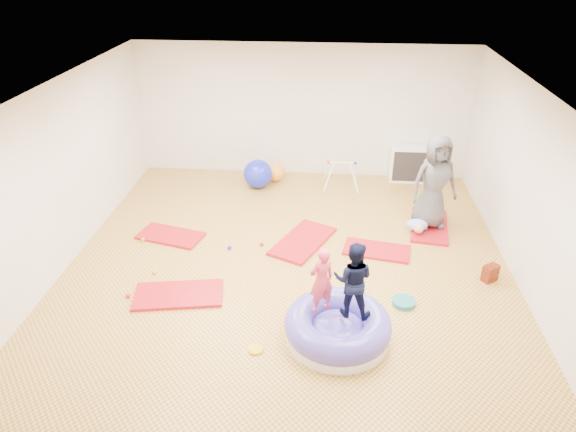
{
  "coord_description": "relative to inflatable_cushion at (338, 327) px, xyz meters",
  "views": [
    {
      "loc": [
        0.57,
        -6.51,
        4.62
      ],
      "look_at": [
        0.0,
        0.3,
        0.9
      ],
      "focal_mm": 32.0,
      "sensor_mm": 36.0,
      "label": 1
    }
  ],
  "objects": [
    {
      "name": "room",
      "position": [
        -0.78,
        1.32,
        1.23
      ],
      "size": [
        7.01,
        8.01,
        2.81
      ],
      "color": "gold",
      "rests_on": "ground"
    },
    {
      "name": "gym_mat_front_left",
      "position": [
        -2.31,
        0.68,
        -0.14
      ],
      "size": [
        1.36,
        0.84,
        0.05
      ],
      "primitive_type": "cube",
      "rotation": [
        0.0,
        0.0,
        0.17
      ],
      "color": "red",
      "rests_on": "ground"
    },
    {
      "name": "gym_mat_mid_left",
      "position": [
        -2.91,
        2.33,
        -0.15
      ],
      "size": [
        1.23,
        0.83,
        0.05
      ],
      "primitive_type": "cube",
      "rotation": [
        0.0,
        0.0,
        -0.26
      ],
      "color": "red",
      "rests_on": "ground"
    },
    {
      "name": "gym_mat_center_back",
      "position": [
        -0.59,
        2.34,
        -0.14
      ],
      "size": [
        1.16,
        1.48,
        0.06
      ],
      "primitive_type": "cube",
      "rotation": [
        0.0,
        0.0,
        1.13
      ],
      "color": "red",
      "rests_on": "ground"
    },
    {
      "name": "gym_mat_right",
      "position": [
        0.66,
        2.16,
        -0.15
      ],
      "size": [
        1.17,
        0.74,
        0.05
      ],
      "primitive_type": "cube",
      "rotation": [
        0.0,
        0.0,
        -0.19
      ],
      "color": "red",
      "rests_on": "ground"
    },
    {
      "name": "gym_mat_rear_right",
      "position": [
        1.66,
        3.06,
        -0.14
      ],
      "size": [
        0.82,
        1.35,
        0.05
      ],
      "primitive_type": "cube",
      "rotation": [
        0.0,
        0.0,
        1.42
      ],
      "color": "red",
      "rests_on": "ground"
    },
    {
      "name": "inflatable_cushion",
      "position": [
        0.0,
        0.0,
        0.0
      ],
      "size": [
        1.39,
        1.39,
        0.44
      ],
      "rotation": [
        0.0,
        0.0,
        0.23
      ],
      "color": "white",
      "rests_on": "ground"
    },
    {
      "name": "child_pink",
      "position": [
        -0.23,
        0.11,
        0.7
      ],
      "size": [
        0.41,
        0.37,
        0.93
      ],
      "primitive_type": "imported",
      "rotation": [
        0.0,
        0.0,
        3.67
      ],
      "color": "#F04156",
      "rests_on": "inflatable_cushion"
    },
    {
      "name": "child_navy",
      "position": [
        0.16,
        0.07,
        0.76
      ],
      "size": [
        0.57,
        0.47,
        1.05
      ],
      "primitive_type": "imported",
      "rotation": [
        0.0,
        0.0,
        2.98
      ],
      "color": "black",
      "rests_on": "inflatable_cushion"
    },
    {
      "name": "adult_caregiver",
      "position": [
        1.64,
        3.06,
        0.72
      ],
      "size": [
        0.94,
        0.74,
        1.68
      ],
      "primitive_type": "imported",
      "rotation": [
        0.0,
        0.0,
        0.28
      ],
      "color": "#49484E",
      "rests_on": "gym_mat_rear_right"
    },
    {
      "name": "infant",
      "position": [
        1.4,
        2.81,
        -0.01
      ],
      "size": [
        0.37,
        0.38,
        0.22
      ],
      "color": "#91B9E0",
      "rests_on": "gym_mat_rear_right"
    },
    {
      "name": "ball_pit_balls",
      "position": [
        -1.86,
        1.67,
        -0.14
      ],
      "size": [
        3.32,
        2.36,
        0.07
      ],
      "color": "red",
      "rests_on": "ground"
    },
    {
      "name": "exercise_ball_blue",
      "position": [
        -1.65,
        4.49,
        0.13
      ],
      "size": [
        0.6,
        0.6,
        0.6
      ],
      "primitive_type": "sphere",
      "color": "#1A26CC",
      "rests_on": "ground"
    },
    {
      "name": "exercise_ball_orange",
      "position": [
        -1.33,
        4.84,
        0.04
      ],
      "size": [
        0.41,
        0.41,
        0.41
      ],
      "primitive_type": "sphere",
      "color": "#FF9B2A",
      "rests_on": "ground"
    },
    {
      "name": "infant_play_gym",
      "position": [
        0.08,
        4.64,
        0.21
      ],
      "size": [
        0.74,
        0.7,
        0.57
      ],
      "rotation": [
        0.0,
        0.0,
        0.1
      ],
      "color": "white",
      "rests_on": "ground"
    },
    {
      "name": "cube_shelf",
      "position": [
        1.49,
        5.11,
        0.21
      ],
      "size": [
        0.76,
        0.38,
        0.76
      ],
      "color": "white",
      "rests_on": "ground"
    },
    {
      "name": "balance_disc",
      "position": [
        0.95,
        0.77,
        -0.13
      ],
      "size": [
        0.33,
        0.33,
        0.07
      ],
      "primitive_type": "cylinder",
      "color": "#207275",
      "rests_on": "ground"
    },
    {
      "name": "backpack",
      "position": [
        2.32,
        1.47,
        -0.04
      ],
      "size": [
        0.28,
        0.25,
        0.27
      ],
      "primitive_type": "cube",
      "rotation": [
        0.0,
        0.0,
        0.61
      ],
      "color": "#A42D07",
      "rests_on": "ground"
    },
    {
      "name": "yellow_toy",
      "position": [
        -1.03,
        -0.33,
        -0.16
      ],
      "size": [
        0.19,
        0.19,
        0.03
      ],
      "primitive_type": "cylinder",
      "color": "#E2B301",
      "rests_on": "ground"
    }
  ]
}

